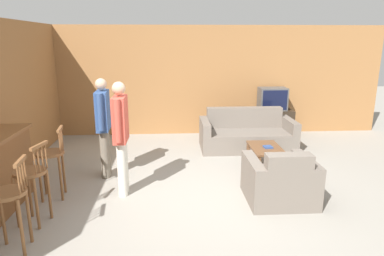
# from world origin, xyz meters

# --- Properties ---
(ground_plane) EXTENTS (24.00, 24.00, 0.00)m
(ground_plane) POSITION_xyz_m (0.00, 0.00, 0.00)
(ground_plane) COLOR gray
(wall_back) EXTENTS (9.40, 0.08, 2.60)m
(wall_back) POSITION_xyz_m (0.00, 3.69, 1.30)
(wall_back) COLOR #9E6B3D
(wall_back) RESTS_ON ground_plane
(wall_left) EXTENTS (0.08, 8.69, 2.60)m
(wall_left) POSITION_xyz_m (-3.15, 1.35, 1.30)
(wall_left) COLOR #9E6B3D
(wall_left) RESTS_ON ground_plane
(bar_chair_near) EXTENTS (0.43, 0.43, 1.05)m
(bar_chair_near) POSITION_xyz_m (-2.18, -1.11, 0.59)
(bar_chair_near) COLOR brown
(bar_chair_near) RESTS_ON ground_plane
(bar_chair_mid) EXTENTS (0.47, 0.47, 1.05)m
(bar_chair_mid) POSITION_xyz_m (-2.18, -0.53, 0.59)
(bar_chair_mid) COLOR brown
(bar_chair_mid) RESTS_ON ground_plane
(bar_chair_far) EXTENTS (0.44, 0.44, 1.05)m
(bar_chair_far) POSITION_xyz_m (-2.18, 0.21, 0.59)
(bar_chair_far) COLOR brown
(bar_chair_far) RESTS_ON ground_plane
(couch_far) EXTENTS (1.96, 0.94, 0.83)m
(couch_far) POSITION_xyz_m (1.15, 2.40, 0.29)
(couch_far) COLOR #70665B
(couch_far) RESTS_ON ground_plane
(armchair_near) EXTENTS (0.93, 0.89, 0.81)m
(armchair_near) POSITION_xyz_m (1.09, -0.11, 0.29)
(armchair_near) COLOR #70665B
(armchair_near) RESTS_ON ground_plane
(coffee_table) EXTENTS (0.53, 0.87, 0.39)m
(coffee_table) POSITION_xyz_m (1.24, 1.20, 0.33)
(coffee_table) COLOR brown
(coffee_table) RESTS_ON ground_plane
(tv_unit) EXTENTS (0.98, 0.53, 0.63)m
(tv_unit) POSITION_xyz_m (1.96, 3.36, 0.32)
(tv_unit) COLOR #2D2319
(tv_unit) RESTS_ON ground_plane
(tv) EXTENTS (0.65, 0.41, 0.53)m
(tv) POSITION_xyz_m (1.96, 3.36, 0.90)
(tv) COLOR #4C4C4C
(tv) RESTS_ON tv_unit
(book_on_table) EXTENTS (0.16, 0.16, 0.03)m
(book_on_table) POSITION_xyz_m (1.26, 1.16, 0.41)
(book_on_table) COLOR navy
(book_on_table) RESTS_ON coffee_table
(person_by_window) EXTENTS (0.21, 0.61, 1.66)m
(person_by_window) POSITION_xyz_m (-1.57, 1.00, 0.93)
(person_by_window) COLOR #756B5B
(person_by_window) RESTS_ON ground_plane
(person_by_counter) EXTENTS (0.19, 0.58, 1.69)m
(person_by_counter) POSITION_xyz_m (-1.18, 0.27, 0.96)
(person_by_counter) COLOR silver
(person_by_counter) RESTS_ON ground_plane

